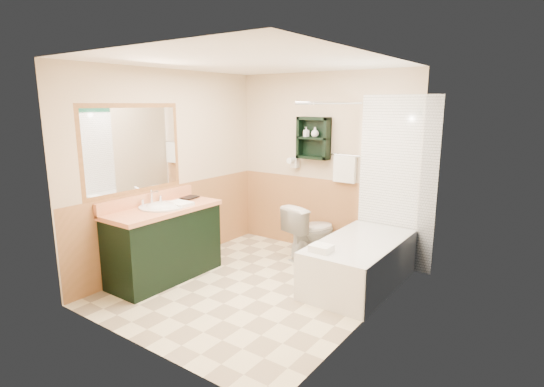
{
  "coord_description": "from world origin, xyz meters",
  "views": [
    {
      "loc": [
        2.72,
        -3.48,
        2.0
      ],
      "look_at": [
        0.09,
        0.2,
        1.03
      ],
      "focal_mm": 28.0,
      "sensor_mm": 36.0,
      "label": 1
    }
  ],
  "objects_px": {
    "soap_bottle_a": "(306,134)",
    "soap_bottle_b": "(315,133)",
    "wall_shelf": "(313,138)",
    "toilet": "(311,232)",
    "hair_dryer": "(295,162)",
    "vanity_book": "(184,189)",
    "vanity": "(164,243)",
    "bathtub": "(360,263)"
  },
  "relations": [
    {
      "from": "soap_bottle_b",
      "to": "vanity_book",
      "type": "bearing_deg",
      "value": -129.37
    },
    {
      "from": "vanity_book",
      "to": "soap_bottle_a",
      "type": "distance_m",
      "value": 1.75
    },
    {
      "from": "vanity_book",
      "to": "bathtub",
      "type": "bearing_deg",
      "value": 8.54
    },
    {
      "from": "wall_shelf",
      "to": "hair_dryer",
      "type": "relative_size",
      "value": 2.29
    },
    {
      "from": "bathtub",
      "to": "toilet",
      "type": "xyz_separation_m",
      "value": [
        -0.88,
        0.42,
        0.1
      ]
    },
    {
      "from": "vanity",
      "to": "soap_bottle_a",
      "type": "relative_size",
      "value": 10.37
    },
    {
      "from": "toilet",
      "to": "vanity_book",
      "type": "xyz_separation_m",
      "value": [
        -1.2,
        -1.06,
        0.6
      ]
    },
    {
      "from": "vanity",
      "to": "toilet",
      "type": "bearing_deg",
      "value": 56.07
    },
    {
      "from": "toilet",
      "to": "vanity_book",
      "type": "bearing_deg",
      "value": 57.3
    },
    {
      "from": "bathtub",
      "to": "soap_bottle_a",
      "type": "relative_size",
      "value": 11.63
    },
    {
      "from": "soap_bottle_a",
      "to": "vanity_book",
      "type": "bearing_deg",
      "value": -125.73
    },
    {
      "from": "soap_bottle_a",
      "to": "soap_bottle_b",
      "type": "distance_m",
      "value": 0.14
    },
    {
      "from": "bathtub",
      "to": "vanity_book",
      "type": "height_order",
      "value": "vanity_book"
    },
    {
      "from": "vanity_book",
      "to": "soap_bottle_a",
      "type": "height_order",
      "value": "soap_bottle_a"
    },
    {
      "from": "vanity",
      "to": "soap_bottle_a",
      "type": "distance_m",
      "value": 2.3
    },
    {
      "from": "hair_dryer",
      "to": "vanity",
      "type": "xyz_separation_m",
      "value": [
        -0.59,
        -1.84,
        -0.78
      ]
    },
    {
      "from": "wall_shelf",
      "to": "hair_dryer",
      "type": "xyz_separation_m",
      "value": [
        -0.3,
        0.02,
        -0.35
      ]
    },
    {
      "from": "toilet",
      "to": "vanity_book",
      "type": "relative_size",
      "value": 3.38
    },
    {
      "from": "wall_shelf",
      "to": "vanity",
      "type": "distance_m",
      "value": 2.32
    },
    {
      "from": "soap_bottle_a",
      "to": "soap_bottle_b",
      "type": "bearing_deg",
      "value": 0.0
    },
    {
      "from": "hair_dryer",
      "to": "bathtub",
      "type": "bearing_deg",
      "value": -28.48
    },
    {
      "from": "vanity",
      "to": "bathtub",
      "type": "bearing_deg",
      "value": 30.35
    },
    {
      "from": "wall_shelf",
      "to": "vanity_book",
      "type": "relative_size",
      "value": 2.55
    },
    {
      "from": "vanity",
      "to": "vanity_book",
      "type": "height_order",
      "value": "vanity_book"
    },
    {
      "from": "soap_bottle_b",
      "to": "soap_bottle_a",
      "type": "bearing_deg",
      "value": 180.0
    },
    {
      "from": "toilet",
      "to": "soap_bottle_a",
      "type": "distance_m",
      "value": 1.29
    },
    {
      "from": "bathtub",
      "to": "soap_bottle_b",
      "type": "relative_size",
      "value": 11.49
    },
    {
      "from": "hair_dryer",
      "to": "soap_bottle_a",
      "type": "xyz_separation_m",
      "value": [
        0.19,
        -0.03,
        0.39
      ]
    },
    {
      "from": "hair_dryer",
      "to": "toilet",
      "type": "height_order",
      "value": "hair_dryer"
    },
    {
      "from": "hair_dryer",
      "to": "soap_bottle_b",
      "type": "relative_size",
      "value": 1.84
    },
    {
      "from": "wall_shelf",
      "to": "vanity_book",
      "type": "xyz_separation_m",
      "value": [
        -1.06,
        -1.33,
        -0.59
      ]
    },
    {
      "from": "bathtub",
      "to": "toilet",
      "type": "bearing_deg",
      "value": 154.48
    },
    {
      "from": "toilet",
      "to": "wall_shelf",
      "type": "bearing_deg",
      "value": -46.11
    },
    {
      "from": "soap_bottle_a",
      "to": "wall_shelf",
      "type": "bearing_deg",
      "value": 2.65
    },
    {
      "from": "hair_dryer",
      "to": "vanity_book",
      "type": "distance_m",
      "value": 1.57
    },
    {
      "from": "wall_shelf",
      "to": "hair_dryer",
      "type": "height_order",
      "value": "wall_shelf"
    },
    {
      "from": "wall_shelf",
      "to": "soap_bottle_b",
      "type": "xyz_separation_m",
      "value": [
        0.03,
        -0.01,
        0.07
      ]
    },
    {
      "from": "wall_shelf",
      "to": "soap_bottle_a",
      "type": "relative_size",
      "value": 4.27
    },
    {
      "from": "hair_dryer",
      "to": "vanity_book",
      "type": "xyz_separation_m",
      "value": [
        -0.76,
        -1.35,
        -0.24
      ]
    },
    {
      "from": "wall_shelf",
      "to": "toilet",
      "type": "relative_size",
      "value": 0.75
    },
    {
      "from": "wall_shelf",
      "to": "vanity",
      "type": "bearing_deg",
      "value": -116.21
    },
    {
      "from": "soap_bottle_a",
      "to": "hair_dryer",
      "type": "bearing_deg",
      "value": 171.12
    }
  ]
}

